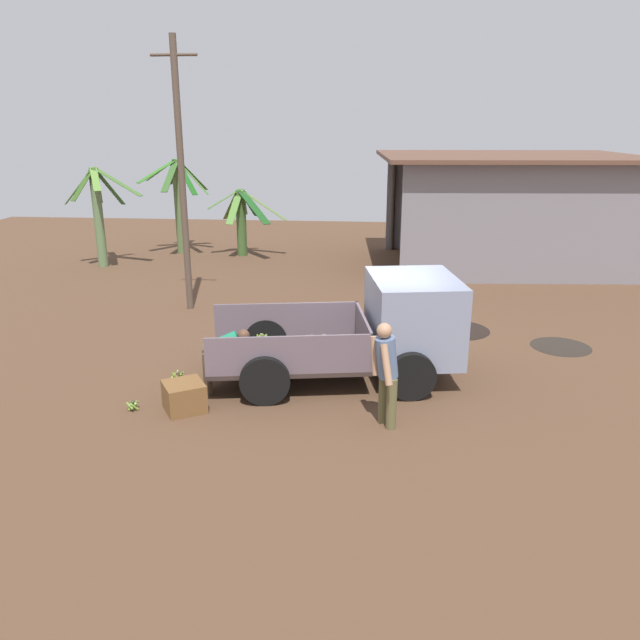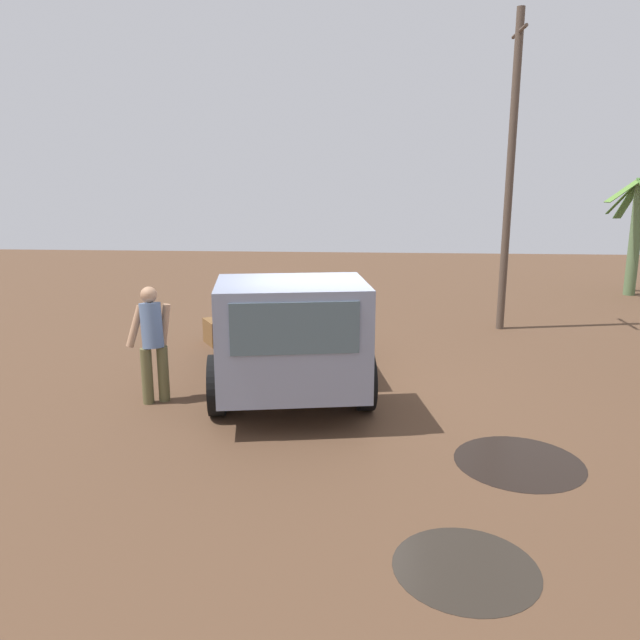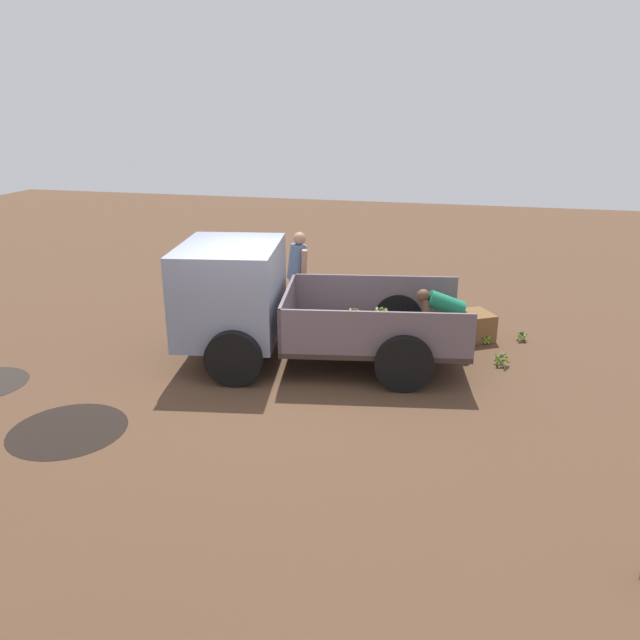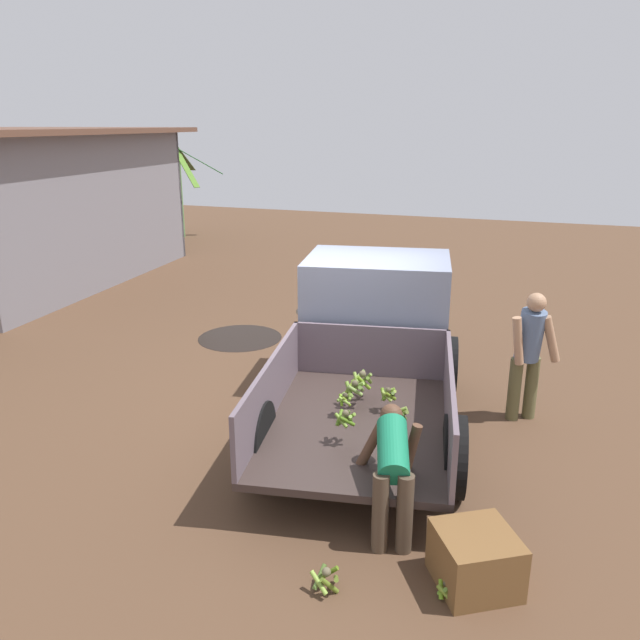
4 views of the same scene
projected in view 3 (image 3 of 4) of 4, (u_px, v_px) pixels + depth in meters
The scene contains 9 objects.
ground at pixel (267, 374), 9.59m from camera, with size 36.00×36.00×0.00m, color brown.
mud_patch_1 at pixel (68, 430), 7.94m from camera, with size 1.48×1.48×0.01m, color black.
cargo_truck at pixel (258, 300), 9.85m from camera, with size 4.70×2.80×1.88m.
person_foreground_visitor at pixel (297, 272), 11.69m from camera, with size 0.52×0.64×1.70m.
person_worker_loading at pixel (446, 314), 10.15m from camera, with size 0.86×0.71×1.11m.
banana_bunch_on_ground_0 at pixel (502, 359), 9.85m from camera, with size 0.26×0.26×0.22m.
banana_bunch_on_ground_1 at pixel (486, 339), 10.77m from camera, with size 0.18×0.18×0.17m.
banana_bunch_on_ground_2 at pixel (522, 336), 10.89m from camera, with size 0.21×0.20×0.18m.
wooden_crate_0 at pixel (472, 326), 10.95m from camera, with size 0.62×0.62×0.48m, color brown.
Camera 3 is at (-2.88, 8.33, 3.94)m, focal length 35.00 mm.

